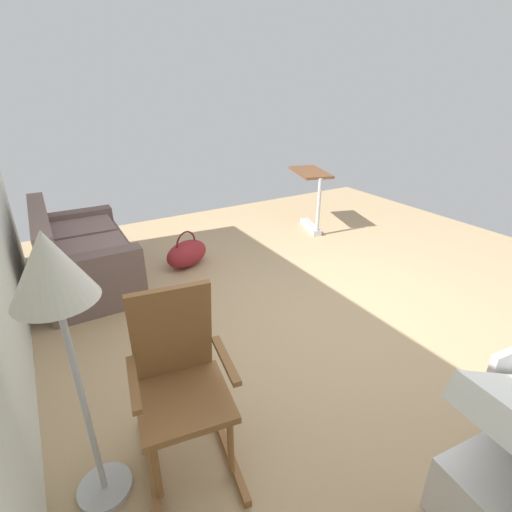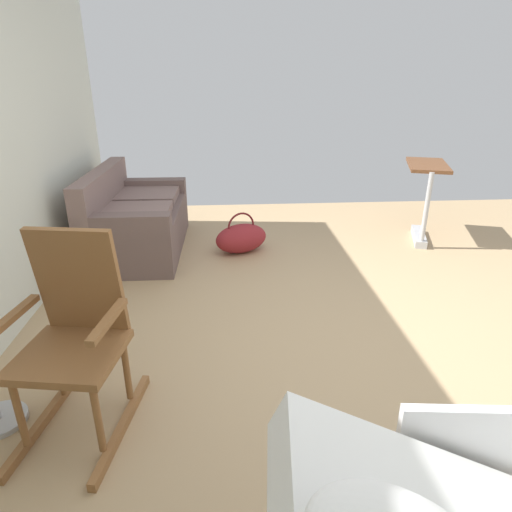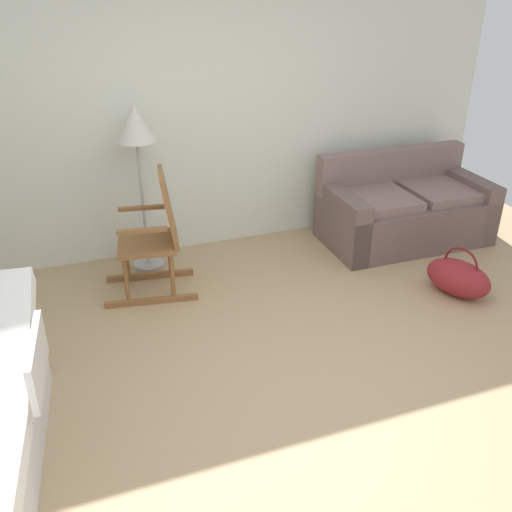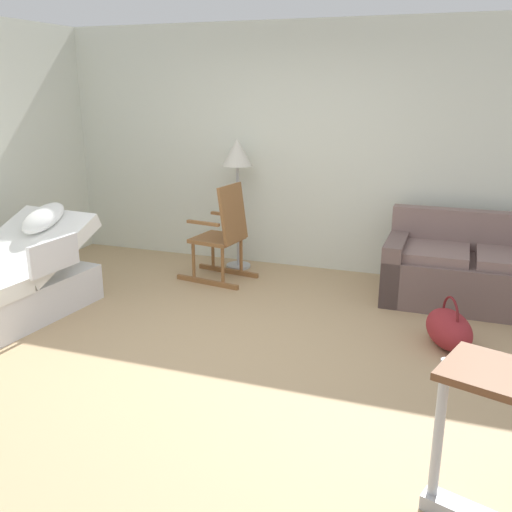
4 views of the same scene
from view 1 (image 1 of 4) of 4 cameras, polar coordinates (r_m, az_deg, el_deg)
name	(u,v)px [view 1 (image 1 of 4)]	position (r m, az deg, el deg)	size (l,w,h in m)	color
ground_plane	(328,318)	(3.60, 10.85, -9.14)	(7.10, 7.10, 0.00)	tan
couch	(83,256)	(4.39, -24.67, -0.07)	(1.61, 0.87, 0.85)	#68534F
rocking_chair	(180,383)	(2.18, -11.36, -18.35)	(0.82, 0.59, 1.05)	brown
floor_lamp	(55,289)	(1.71, -28.15, -4.40)	(0.34, 0.34, 1.48)	#B2B5BA
overbed_table	(311,193)	(5.57, 8.31, 9.38)	(0.88, 0.63, 0.84)	#B2B5BA
duffel_bag	(187,253)	(4.51, -10.41, 0.40)	(0.51, 0.64, 0.43)	maroon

